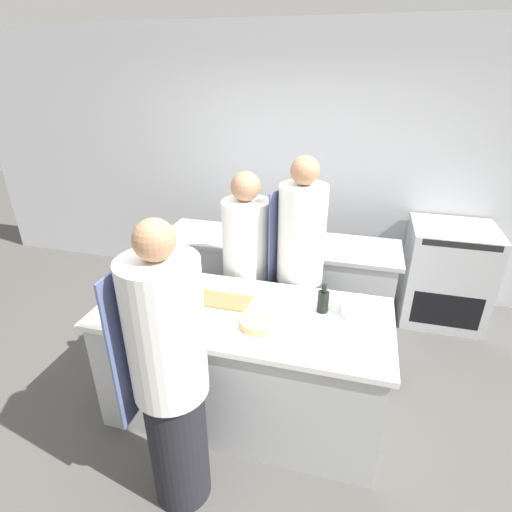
{
  "coord_description": "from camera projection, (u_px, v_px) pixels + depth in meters",
  "views": [
    {
      "loc": [
        0.67,
        -2.16,
        2.39
      ],
      "look_at": [
        0.0,
        0.35,
        1.14
      ],
      "focal_mm": 28.0,
      "sensor_mm": 36.0,
      "label": 1
    }
  ],
  "objects": [
    {
      "name": "ground_plane",
      "position": [
        244.0,
        408.0,
        3.07
      ],
      "size": [
        16.0,
        16.0,
        0.0
      ],
      "primitive_type": "plane",
      "color": "#4C4947"
    },
    {
      "name": "wall_back",
      "position": [
        299.0,
        165.0,
        4.32
      ],
      "size": [
        8.0,
        0.06,
        2.8
      ],
      "color": "silver",
      "rests_on": "ground_plane"
    },
    {
      "name": "prep_counter",
      "position": [
        243.0,
        363.0,
        2.88
      ],
      "size": [
        1.98,
        0.87,
        0.89
      ],
      "color": "#B7BABC",
      "rests_on": "ground_plane"
    },
    {
      "name": "pass_counter",
      "position": [
        277.0,
        281.0,
        3.96
      ],
      "size": [
        2.26,
        0.63,
        0.89
      ],
      "color": "#B7BABC",
      "rests_on": "ground_plane"
    },
    {
      "name": "oven_range",
      "position": [
        445.0,
        274.0,
        3.99
      ],
      "size": [
        0.78,
        0.69,
        0.99
      ],
      "color": "#B7BABC",
      "rests_on": "ground_plane"
    },
    {
      "name": "chef_at_prep_near",
      "position": [
        170.0,
        379.0,
        2.1
      ],
      "size": [
        0.41,
        0.39,
        1.79
      ],
      "rotation": [
        0.0,
        0.0,
        1.56
      ],
      "color": "black",
      "rests_on": "ground_plane"
    },
    {
      "name": "chef_at_stove",
      "position": [
        247.0,
        271.0,
        3.34
      ],
      "size": [
        0.42,
        0.41,
        1.67
      ],
      "rotation": [
        0.0,
        0.0,
        -1.41
      ],
      "color": "black",
      "rests_on": "ground_plane"
    },
    {
      "name": "chef_at_pass_far",
      "position": [
        299.0,
        270.0,
        3.17
      ],
      "size": [
        0.42,
        0.4,
        1.82
      ],
      "rotation": [
        0.0,
        0.0,
        1.28
      ],
      "color": "black",
      "rests_on": "ground_plane"
    },
    {
      "name": "bottle_olive_oil",
      "position": [
        157.0,
        269.0,
        2.99
      ],
      "size": [
        0.08,
        0.08,
        0.29
      ],
      "color": "#2D5175",
      "rests_on": "prep_counter"
    },
    {
      "name": "bottle_vinegar",
      "position": [
        135.0,
        277.0,
        2.97
      ],
      "size": [
        0.09,
        0.09,
        0.18
      ],
      "color": "#B2A84C",
      "rests_on": "prep_counter"
    },
    {
      "name": "bottle_wine",
      "position": [
        323.0,
        301.0,
        2.65
      ],
      "size": [
        0.08,
        0.08,
        0.21
      ],
      "color": "black",
      "rests_on": "prep_counter"
    },
    {
      "name": "bowl_mixing_large",
      "position": [
        260.0,
        322.0,
        2.53
      ],
      "size": [
        0.26,
        0.26,
        0.05
      ],
      "color": "tan",
      "rests_on": "prep_counter"
    },
    {
      "name": "bowl_prep_small",
      "position": [
        358.0,
        308.0,
        2.64
      ],
      "size": [
        0.24,
        0.24,
        0.09
      ],
      "color": "white",
      "rests_on": "prep_counter"
    },
    {
      "name": "cup",
      "position": [
        172.0,
        277.0,
        3.02
      ],
      "size": [
        0.09,
        0.09,
        0.1
      ],
      "color": "#33477F",
      "rests_on": "prep_counter"
    },
    {
      "name": "cutting_board",
      "position": [
        224.0,
        301.0,
        2.79
      ],
      "size": [
        0.38,
        0.21,
        0.01
      ],
      "color": "olive",
      "rests_on": "prep_counter"
    }
  ]
}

